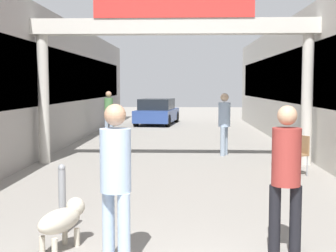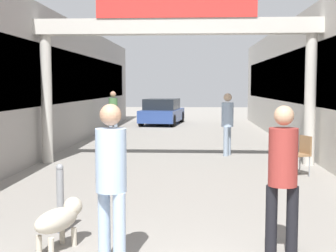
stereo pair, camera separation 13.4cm
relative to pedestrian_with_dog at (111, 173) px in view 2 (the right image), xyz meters
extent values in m
cube|color=#9E9993|center=(-4.65, 9.58, 1.04)|extent=(3.00, 26.00, 4.16)
cube|color=black|center=(-3.17, 9.58, 1.24)|extent=(0.04, 23.40, 1.66)
cube|color=black|center=(4.07, 9.58, 1.24)|extent=(0.04, 23.40, 1.66)
cylinder|color=beige|center=(-2.90, 6.86, 0.60)|extent=(0.28, 0.28, 3.28)
cylinder|color=beige|center=(3.80, 6.86, 0.60)|extent=(0.28, 0.28, 3.28)
cube|color=beige|center=(0.45, 6.86, 2.43)|extent=(7.40, 0.44, 0.38)
cube|color=red|center=(0.45, 6.66, 2.94)|extent=(3.96, 0.10, 0.64)
cylinder|color=#A5BFE0|center=(-0.10, 0.07, -0.62)|extent=(0.20, 0.20, 0.84)
cylinder|color=#A5BFE0|center=(0.10, -0.07, -0.62)|extent=(0.20, 0.20, 0.84)
cylinder|color=#A5BFE0|center=(0.00, 0.00, 0.15)|extent=(0.48, 0.48, 0.69)
sphere|color=tan|center=(0.00, 0.00, 0.64)|extent=(0.33, 0.33, 0.24)
cylinder|color=black|center=(1.83, 0.48, -0.63)|extent=(0.15, 0.15, 0.83)
cylinder|color=black|center=(2.07, 0.45, -0.63)|extent=(0.15, 0.15, 0.83)
cylinder|color=#99332D|center=(1.95, 0.47, 0.13)|extent=(0.38, 0.38, 0.68)
sphere|color=tan|center=(1.95, 0.47, 0.61)|extent=(0.26, 0.26, 0.23)
cylinder|color=#8C9EB2|center=(1.81, 8.24, -0.63)|extent=(0.18, 0.18, 0.83)
cylinder|color=#8C9EB2|center=(1.91, 8.46, -0.63)|extent=(0.18, 0.18, 0.83)
cylinder|color=#A5BFE0|center=(1.86, 8.35, 0.14)|extent=(0.45, 0.45, 0.69)
sphere|color=beige|center=(1.86, 8.35, 0.63)|extent=(0.31, 0.31, 0.24)
cylinder|color=#8C9EB2|center=(-2.36, 13.14, -0.63)|extent=(0.20, 0.20, 0.83)
cylinder|color=#8C9EB2|center=(-2.19, 13.32, -0.63)|extent=(0.20, 0.20, 0.83)
cylinder|color=#4C7F47|center=(-2.28, 13.23, 0.13)|extent=(0.48, 0.48, 0.69)
sphere|color=tan|center=(-2.28, 13.23, 0.62)|extent=(0.33, 0.33, 0.23)
ellipsoid|color=beige|center=(-0.76, 0.47, -0.67)|extent=(0.57, 0.77, 0.28)
sphere|color=beige|center=(-0.63, 0.76, -0.58)|extent=(0.32, 0.32, 0.24)
sphere|color=white|center=(-0.68, 0.66, -0.69)|extent=(0.23, 0.23, 0.17)
cylinder|color=beige|center=(-0.76, 0.70, -0.93)|extent=(0.09, 0.09, 0.23)
cylinder|color=beige|center=(-0.59, 0.62, -0.93)|extent=(0.09, 0.09, 0.23)
cylinder|color=beige|center=(-0.93, 0.31, -0.93)|extent=(0.09, 0.09, 0.23)
cylinder|color=beige|center=(-0.76, 0.24, -0.93)|extent=(0.09, 0.09, 0.23)
cylinder|color=gray|center=(-0.90, 1.11, -0.61)|extent=(0.10, 0.10, 0.87)
sphere|color=gray|center=(-0.90, 1.11, -0.14)|extent=(0.10, 0.10, 0.10)
cylinder|color=gray|center=(3.14, 5.17, -0.82)|extent=(0.04, 0.04, 0.45)
cylinder|color=gray|center=(3.00, 5.48, -0.82)|extent=(0.04, 0.04, 0.45)
cylinder|color=gray|center=(3.45, 5.31, -0.82)|extent=(0.04, 0.04, 0.45)
cylinder|color=gray|center=(3.31, 5.62, -0.82)|extent=(0.04, 0.04, 0.45)
cube|color=olive|center=(3.22, 5.40, -0.57)|extent=(0.53, 0.53, 0.04)
cube|color=olive|center=(3.39, 5.47, -0.35)|extent=(0.20, 0.38, 0.40)
cylinder|color=gray|center=(3.03, 6.79, -0.82)|extent=(0.04, 0.04, 0.45)
cylinder|color=gray|center=(3.35, 6.68, -0.82)|extent=(0.04, 0.04, 0.45)
cylinder|color=gray|center=(2.92, 6.46, -0.82)|extent=(0.04, 0.04, 0.45)
cylinder|color=gray|center=(3.24, 6.36, -0.82)|extent=(0.04, 0.04, 0.45)
cube|color=olive|center=(3.13, 6.57, -0.57)|extent=(0.51, 0.51, 0.04)
cube|color=olive|center=(3.08, 6.40, -0.35)|extent=(0.39, 0.16, 0.40)
cube|color=#2D478C|center=(-0.73, 19.14, -0.56)|extent=(2.21, 4.18, 0.60)
cube|color=#1E2328|center=(-0.75, 19.00, 0.01)|extent=(1.83, 2.37, 0.55)
cylinder|color=black|center=(-1.35, 20.68, -0.74)|extent=(0.27, 0.62, 0.60)
cylinder|color=black|center=(0.23, 20.49, -0.74)|extent=(0.27, 0.62, 0.60)
cylinder|color=black|center=(-1.69, 17.80, -0.74)|extent=(0.27, 0.62, 0.60)
cylinder|color=black|center=(-0.11, 17.61, -0.74)|extent=(0.27, 0.62, 0.60)
camera|label=1|loc=(0.77, -5.01, 0.96)|focal=50.00mm
camera|label=2|loc=(0.90, -5.01, 0.96)|focal=50.00mm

